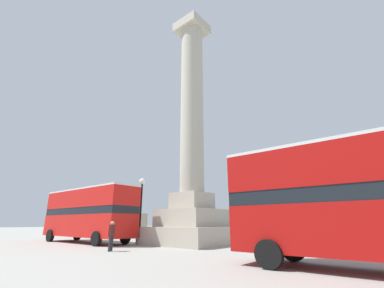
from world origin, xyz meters
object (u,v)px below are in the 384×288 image
at_px(monument_column, 192,159).
at_px(bus_b, 88,213).
at_px(street_lamp, 141,202).
at_px(equestrian_statue, 133,223).
at_px(pedestrian_near_lamp, 111,234).

bearing_deg(monument_column, bus_b, -149.92).
height_order(bus_b, street_lamp, street_lamp).
height_order(monument_column, equestrian_statue, monument_column).
distance_m(equestrian_statue, pedestrian_near_lamp, 14.53).
distance_m(bus_b, pedestrian_near_lamp, 7.84).
bearing_deg(street_lamp, pedestrian_near_lamp, -55.72).
bearing_deg(monument_column, pedestrian_near_lamp, -93.09).
xyz_separation_m(bus_b, equestrian_statue, (-3.44, 7.35, -0.82)).
bearing_deg(equestrian_statue, street_lamp, -9.56).
relative_size(monument_column, bus_b, 2.05).
relative_size(street_lamp, pedestrian_near_lamp, 3.08).
bearing_deg(bus_b, equestrian_statue, 114.12).
height_order(equestrian_statue, street_lamp, equestrian_statue).
relative_size(bus_b, pedestrian_near_lamp, 6.30).
height_order(monument_column, bus_b, monument_column).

